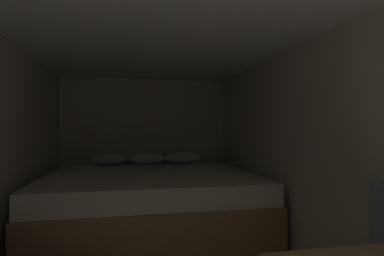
# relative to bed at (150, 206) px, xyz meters

# --- Properties ---
(wall_back) EXTENTS (2.45, 0.05, 1.98)m
(wall_back) POSITION_rel_bed_xyz_m (0.00, 1.06, 0.59)
(wall_back) COLOR beige
(wall_back) RESTS_ON ground
(wall_right) EXTENTS (0.05, 4.66, 1.98)m
(wall_right) POSITION_rel_bed_xyz_m (1.20, -1.30, 0.59)
(wall_right) COLOR beige
(wall_right) RESTS_ON ground
(ceiling_slab) EXTENTS (2.45, 4.66, 0.05)m
(ceiling_slab) POSITION_rel_bed_xyz_m (0.00, -1.30, 1.61)
(ceiling_slab) COLOR white
(ceiling_slab) RESTS_ON wall_left
(bed) EXTENTS (2.23, 2.00, 0.94)m
(bed) POSITION_rel_bed_xyz_m (0.00, 0.00, 0.00)
(bed) COLOR #9E7247
(bed) RESTS_ON ground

